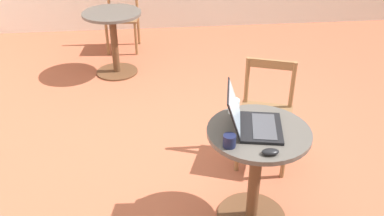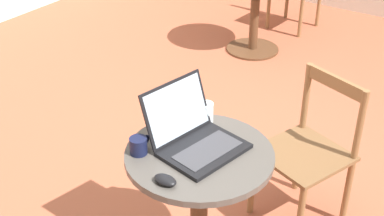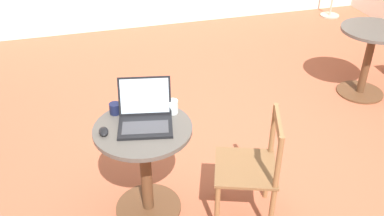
% 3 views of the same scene
% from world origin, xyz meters
% --- Properties ---
extents(ground_plane, '(16.00, 16.00, 0.00)m').
position_xyz_m(ground_plane, '(0.00, 0.00, 0.00)').
color(ground_plane, '#9E5138').
extents(cafe_table_near, '(0.65, 0.65, 0.73)m').
position_xyz_m(cafe_table_near, '(-0.77, -0.31, 0.49)').
color(cafe_table_near, '#51331E').
rests_on(cafe_table_near, ground_plane).
extents(cafe_table_mid, '(0.65, 0.65, 0.73)m').
position_xyz_m(cafe_table_mid, '(1.71, 0.73, 0.49)').
color(cafe_table_mid, '#51331E').
rests_on(cafe_table_mid, ground_plane).
extents(chair_near_right, '(0.53, 0.53, 0.83)m').
position_xyz_m(chair_near_right, '(-0.09, -0.56, 0.42)').
color(chair_near_right, brown).
rests_on(chair_near_right, ground_plane).
extents(chair_mid_right, '(0.45, 0.45, 0.83)m').
position_xyz_m(chair_mid_right, '(2.47, 0.66, 0.42)').
color(chair_mid_right, brown).
rests_on(chair_mid_right, ground_plane).
extents(laptop, '(0.41, 0.40, 0.26)m').
position_xyz_m(laptop, '(-0.74, -0.27, 0.78)').
color(laptop, black).
rests_on(laptop, cafe_table_near).
extents(mouse, '(0.06, 0.10, 0.03)m').
position_xyz_m(mouse, '(-1.02, -0.32, 0.74)').
color(mouse, black).
rests_on(mouse, cafe_table_near).
extents(mug, '(0.11, 0.08, 0.08)m').
position_xyz_m(mug, '(-0.92, -0.10, 0.76)').
color(mug, '#141938').
rests_on(mug, cafe_table_near).
extents(drinking_glass, '(0.07, 0.07, 0.09)m').
position_xyz_m(drinking_glass, '(-0.54, -0.20, 0.77)').
color(drinking_glass, silver).
rests_on(drinking_glass, cafe_table_near).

